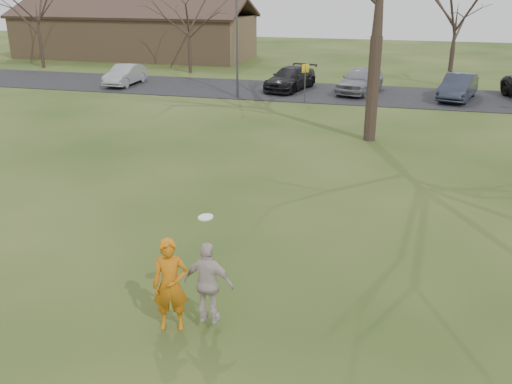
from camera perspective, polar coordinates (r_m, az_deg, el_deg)
ground at (r=10.41m, az=-5.85°, el=-15.46°), size 120.00×120.00×0.00m
parking_strip at (r=33.52m, az=9.37°, el=10.01°), size 62.00×6.50×0.04m
player_defender at (r=10.44m, az=-8.86°, el=-9.49°), size 0.76×0.60×1.83m
car_1 at (r=36.92m, az=-13.39°, el=11.74°), size 1.38×3.88×1.28m
car_3 at (r=34.34m, az=3.59°, el=11.67°), size 2.92×4.98×1.35m
car_4 at (r=33.73m, az=10.74°, el=11.32°), size 2.83×4.73×1.51m
car_5 at (r=33.21m, az=20.22°, el=10.19°), size 2.53×4.50×1.40m
catching_play at (r=10.27m, az=-4.94°, el=-9.40°), size 0.96×0.43×2.16m
building at (r=51.49m, az=-12.39°, el=15.65°), size 20.60×8.50×5.14m
lamp_post at (r=31.73m, az=-2.02°, el=16.86°), size 0.34×0.34×6.27m
sign_yellow at (r=30.61m, az=5.12°, el=11.90°), size 0.35×0.35×2.08m
small_tree_row at (r=37.96m, az=17.44°, el=16.51°), size 55.00×5.90×8.50m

